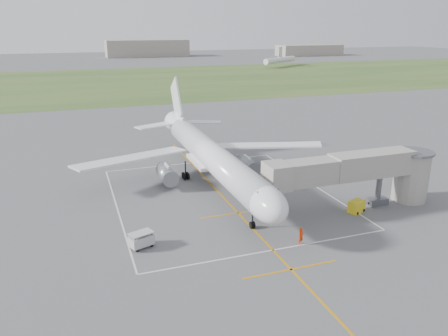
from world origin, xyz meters
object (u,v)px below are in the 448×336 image
object	(u,v)px
baggage_cart	(141,240)
ramp_worker_wing	(170,180)
gpu_unit	(356,206)
airliner	(211,156)
ramp_worker_nose	(301,236)
jet_bridge	(366,172)

from	to	relation	value
baggage_cart	ramp_worker_wing	distance (m)	18.36
gpu_unit	baggage_cart	distance (m)	26.72
airliner	ramp_worker_wing	xyz separation A→B (m)	(-5.79, 1.41, -3.47)
ramp_worker_wing	airliner	bearing A→B (deg)	-178.15
ramp_worker_nose	ramp_worker_wing	xyz separation A→B (m)	(-9.11, 21.96, -0.05)
airliner	gpu_unit	size ratio (longest dim) A/B	19.97
gpu_unit	ramp_worker_nose	distance (m)	11.86
ramp_worker_wing	baggage_cart	bearing A→B (deg)	83.38
ramp_worker_nose	ramp_worker_wing	size ratio (longest dim) A/B	1.05
airliner	ramp_worker_wing	distance (m)	6.89
airliner	baggage_cart	distance (m)	20.43
gpu_unit	ramp_worker_nose	bearing A→B (deg)	-176.15
airliner	baggage_cart	world-z (taller)	airliner
jet_bridge	gpu_unit	distance (m)	4.50
gpu_unit	baggage_cart	bearing A→B (deg)	158.45
gpu_unit	baggage_cart	xyz separation A→B (m)	(-26.72, -0.21, 0.13)
airliner	jet_bridge	bearing A→B (deg)	-42.19
ramp_worker_nose	jet_bridge	bearing A→B (deg)	2.68
gpu_unit	baggage_cart	size ratio (longest dim) A/B	0.84
ramp_worker_nose	airliner	bearing A→B (deg)	74.94
jet_bridge	ramp_worker_nose	bearing A→B (deg)	-153.06
jet_bridge	gpu_unit	world-z (taller)	jet_bridge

